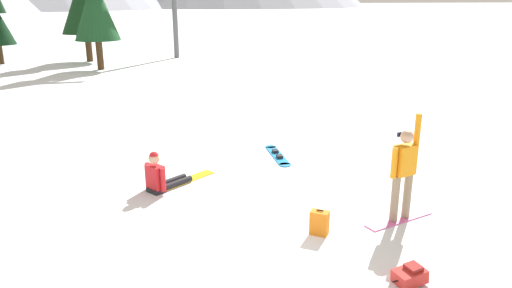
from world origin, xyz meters
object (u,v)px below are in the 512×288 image
Objects in this scene: loose_snowboard_near_left at (277,155)px; backpack_orange at (320,223)px; backpack_red at (410,275)px; snowboarder_midground at (162,176)px; snowboarder_foreground at (403,172)px.

loose_snowboard_near_left is 3.93× the size of backpack_orange.
loose_snowboard_near_left is at bearing 90.14° from backpack_red.
backpack_red reaches higher than loose_snowboard_near_left.
backpack_orange is at bearing -48.65° from snowboarder_midground.
snowboarder_midground is 3.04× the size of backpack_red.
snowboarder_foreground is at bearing 3.46° from backpack_orange.
backpack_red is (3.16, -4.61, -0.18)m from snowboarder_midground.
backpack_red is (0.02, -6.14, 0.11)m from loose_snowboard_near_left.
snowboarder_foreground is 4.48m from loose_snowboard_near_left.
snowboarder_midground reaches higher than loose_snowboard_near_left.
snowboarder_midground is at bearing 146.75° from snowboarder_foreground.
backpack_red is at bearing -55.57° from snowboarder_midground.
snowboarder_foreground is at bearing -76.58° from loose_snowboard_near_left.
snowboarder_midground is at bearing 124.43° from backpack_red.
backpack_red is at bearing -117.97° from snowboarder_foreground.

